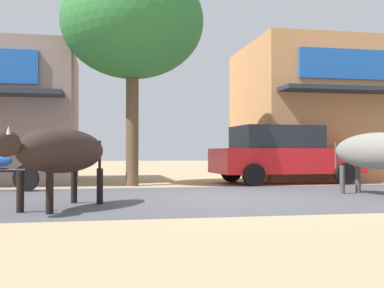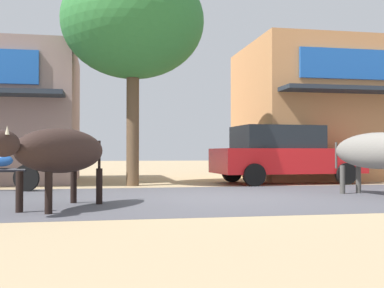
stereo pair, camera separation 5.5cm
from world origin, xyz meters
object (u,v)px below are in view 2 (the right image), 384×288
parked_motorcycle (0,171)px  cow_far_dark (379,151)px  cow_near_brown (60,151)px  roadside_tree (133,22)px  pedestrian_by_shop (382,152)px  parked_hatchback_car (283,154)px

parked_motorcycle → cow_far_dark: 8.30m
parked_motorcycle → cow_near_brown: 4.09m
roadside_tree → cow_far_dark: (4.70, -4.05, -3.46)m
parked_motorcycle → pedestrian_by_shop: 10.87m
pedestrian_by_shop → parked_motorcycle: bearing=-171.0°
parked_hatchback_car → pedestrian_by_shop: parked_hatchback_car is taller
cow_near_brown → pedestrian_by_shop: size_ratio=1.68×
roadside_tree → parked_hatchback_car: bearing=2.4°
parked_hatchback_car → cow_near_brown: size_ratio=1.65×
parked_hatchback_car → pedestrian_by_shop: 3.31m
roadside_tree → parked_motorcycle: bearing=-158.5°
parked_motorcycle → cow_near_brown: size_ratio=0.72×
roadside_tree → cow_near_brown: size_ratio=2.30×
cow_near_brown → cow_far_dark: 6.22m
parked_hatchback_car → roadside_tree: bearing=-177.6°
cow_near_brown → parked_motorcycle: bearing=113.8°
parked_hatchback_car → cow_far_dark: (0.37, -4.24, 0.07)m
cow_far_dark → pedestrian_by_shop: 5.39m
parked_motorcycle → parked_hatchback_car: bearing=10.7°
parked_hatchback_car → cow_near_brown: 7.73m
roadside_tree → parked_motorcycle: size_ratio=3.21×
parked_hatchback_car → cow_near_brown: (-5.79, -5.13, 0.07)m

